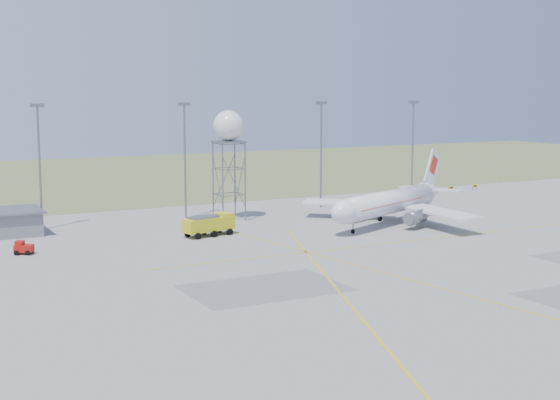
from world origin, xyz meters
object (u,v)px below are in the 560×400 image
fire_truck (210,226)px  baggage_tug (24,249)px  radar_tower (229,159)px  airliner_main (390,203)px

fire_truck → baggage_tug: 28.35m
radar_tower → baggage_tug: bearing=-160.5°
airliner_main → baggage_tug: bearing=-27.3°
radar_tower → fire_truck: 17.75m
airliner_main → fire_truck: size_ratio=3.83×
fire_truck → baggage_tug: size_ratio=3.00×
fire_truck → radar_tower: bearing=43.0°
airliner_main → fire_truck: 31.68m
airliner_main → baggage_tug: size_ratio=11.51×
airliner_main → radar_tower: 28.82m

